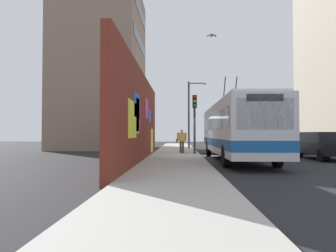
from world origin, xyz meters
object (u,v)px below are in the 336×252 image
at_px(city_bus, 235,129).
at_px(parked_car_navy, 286,142).
at_px(parked_car_black, 324,145).
at_px(parked_car_red, 265,140).
at_px(street_lamp, 191,110).
at_px(traffic_light, 195,114).
at_px(pedestrian_midblock, 182,139).

xyz_separation_m(city_bus, parked_car_navy, (6.81, -5.20, -0.94)).
height_order(parked_car_black, parked_car_red, same).
height_order(city_bus, parked_car_black, city_bus).
relative_size(city_bus, parked_car_black, 2.75).
bearing_deg(parked_car_black, street_lamp, 33.89).
bearing_deg(traffic_light, parked_car_black, -106.13).
xyz_separation_m(parked_car_red, pedestrian_midblock, (-9.00, 8.19, 0.26)).
relative_size(city_bus, street_lamp, 1.94).
bearing_deg(parked_car_black, traffic_light, 73.87).
bearing_deg(pedestrian_midblock, street_lamp, -7.08).
distance_m(parked_car_navy, parked_car_red, 5.90).
xyz_separation_m(parked_car_navy, pedestrian_midblock, (-3.10, 8.19, 0.26)).
bearing_deg(street_lamp, parked_car_red, -78.99).
bearing_deg(pedestrian_midblock, traffic_light, -142.07).
bearing_deg(traffic_light, parked_car_navy, -60.38).
bearing_deg(city_bus, traffic_light, 39.29).
bearing_deg(parked_car_navy, traffic_light, 119.62).
distance_m(parked_car_red, pedestrian_midblock, 12.17).
relative_size(parked_car_black, street_lamp, 0.71).
distance_m(parked_car_black, street_lamp, 13.33).
bearing_deg(street_lamp, city_bus, -169.72).
distance_m(city_bus, street_lamp, 11.65).
height_order(parked_car_black, street_lamp, street_lamp).
height_order(parked_car_red, pedestrian_midblock, pedestrian_midblock).
height_order(city_bus, parked_car_red, city_bus).
bearing_deg(parked_car_red, parked_car_navy, -180.00).
xyz_separation_m(city_bus, parked_car_red, (12.70, -5.20, -0.94)).
height_order(traffic_light, street_lamp, street_lamp).
relative_size(parked_car_navy, parked_car_red, 1.11).
xyz_separation_m(city_bus, street_lamp, (11.30, 2.05, 1.99)).
relative_size(parked_car_navy, traffic_light, 1.24).
bearing_deg(parked_car_navy, street_lamp, 58.24).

